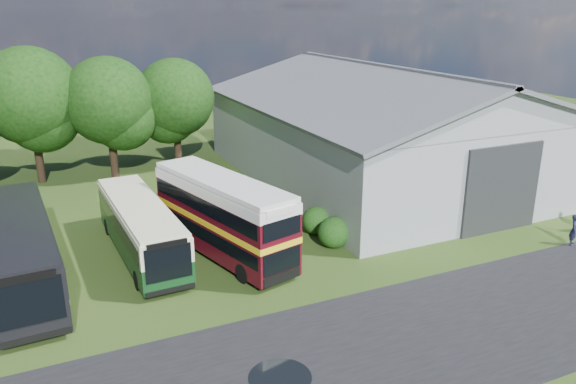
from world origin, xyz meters
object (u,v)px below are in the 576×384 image
storage_shed (381,121)px  visitor_a (574,230)px  bus_dark_single (21,250)px  bus_green_single (141,228)px  bus_maroon_double (223,217)px

storage_shed → visitor_a: storage_shed is taller
storage_shed → bus_dark_single: storage_shed is taller
bus_dark_single → visitor_a: bus_dark_single is taller
bus_green_single → visitor_a: bearing=-24.0°
storage_shed → bus_green_single: storage_shed is taller
storage_shed → bus_maroon_double: (-14.99, -8.54, -2.13)m
bus_green_single → visitor_a: size_ratio=6.10×
storage_shed → bus_dark_single: 25.67m
bus_maroon_double → bus_dark_single: bus_maroon_double is taller
visitor_a → storage_shed: bearing=63.8°
bus_maroon_double → visitor_a: bus_maroon_double is taller
bus_green_single → bus_maroon_double: bearing=-25.4°
bus_green_single → visitor_a: 22.60m
storage_shed → bus_dark_single: (-24.30, -7.90, -2.47)m
bus_maroon_double → bus_dark_single: (-9.30, 0.64, -0.34)m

